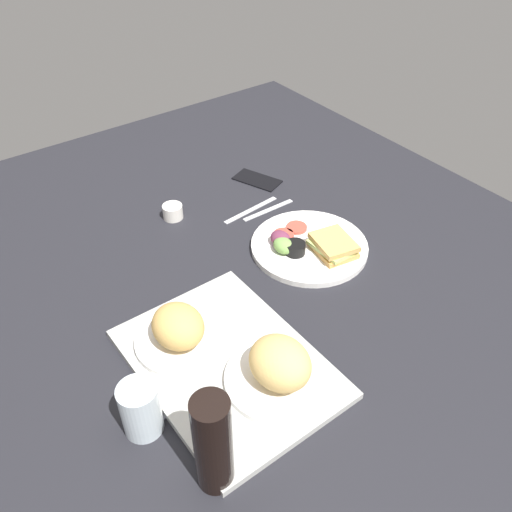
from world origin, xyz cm
name	(u,v)px	position (x,y,z in cm)	size (l,w,h in cm)	color
ground_plane	(270,272)	(0.00, 0.00, -1.50)	(190.00, 150.00, 3.00)	black
serving_tray	(228,363)	(-19.28, 25.95, 0.80)	(45.00, 33.00, 1.60)	#B2B2AD
bread_plate_near	(279,368)	(-29.60, 20.78, 5.87)	(20.87, 20.87, 10.37)	white
bread_plate_far	(179,331)	(-9.50, 31.28, 5.49)	(19.65, 19.65, 9.67)	white
plate_with_salad	(309,245)	(-0.42, -12.42, 1.63)	(30.46, 30.46, 5.40)	white
drinking_glass	(141,409)	(-21.99, 46.53, 5.68)	(7.35, 7.35, 11.37)	silver
soda_bottle	(213,444)	(-38.28, 41.23, 10.74)	(6.40, 6.40, 21.49)	black
espresso_cup	(173,212)	(33.43, 8.79, 2.00)	(5.60, 5.60, 4.00)	silver
fork	(268,210)	(20.23, -14.83, 0.25)	(17.00, 1.40, 0.50)	#B7B7BC
knife	(251,210)	(23.23, -10.83, 0.25)	(19.00, 1.40, 0.50)	#B7B7BC
cell_phone	(257,179)	(35.19, -21.92, 0.40)	(14.40, 7.20, 0.80)	black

